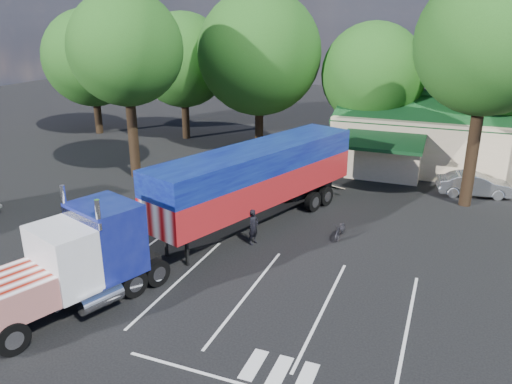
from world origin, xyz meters
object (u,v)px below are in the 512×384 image
at_px(semi_truck, 219,193).
at_px(bicycle, 340,229).
at_px(silver_sedan, 475,184).
at_px(woman, 253,227).

distance_m(semi_truck, bicycle, 6.57).
distance_m(bicycle, silver_sedan, 11.51).
xyz_separation_m(semi_truck, bicycle, (5.58, 2.70, -2.16)).
bearing_deg(semi_truck, bicycle, 45.42).
bearing_deg(silver_sedan, semi_truck, 123.94).
relative_size(bicycle, silver_sedan, 0.37).
bearing_deg(silver_sedan, woman, 127.45).
bearing_deg(bicycle, semi_truck, -151.75).
height_order(woman, silver_sedan, woman).
height_order(woman, bicycle, woman).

